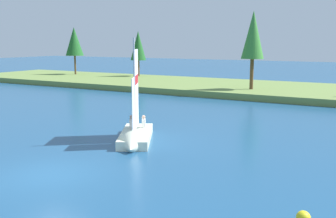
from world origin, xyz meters
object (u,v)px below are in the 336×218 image
at_px(shoreline_tree_left, 74,42).
at_px(shoreline_tree_centre, 253,35).
at_px(channel_buoy, 303,218).
at_px(sailboat, 134,136).
at_px(shoreline_tree_midleft, 138,46).

height_order(shoreline_tree_left, shoreline_tree_centre, shoreline_tree_centre).
bearing_deg(shoreline_tree_left, channel_buoy, -40.24).
distance_m(shoreline_tree_left, channel_buoy, 49.56).
bearing_deg(sailboat, shoreline_tree_centre, 153.19).
bearing_deg(sailboat, shoreline_tree_midleft, -175.05).
xyz_separation_m(shoreline_tree_left, shoreline_tree_midleft, (9.68, 1.88, -0.58)).
bearing_deg(shoreline_tree_centre, shoreline_tree_left, 169.15).
relative_size(shoreline_tree_centre, channel_buoy, 18.04).
height_order(shoreline_tree_centre, sailboat, shoreline_tree_centre).
bearing_deg(shoreline_tree_left, sailboat, -43.35).
bearing_deg(channel_buoy, shoreline_tree_midleft, 129.65).
distance_m(shoreline_tree_centre, sailboat, 22.03).
height_order(shoreline_tree_midleft, channel_buoy, shoreline_tree_midleft).
distance_m(shoreline_tree_midleft, sailboat, 34.31).
distance_m(shoreline_tree_left, sailboat, 39.14).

